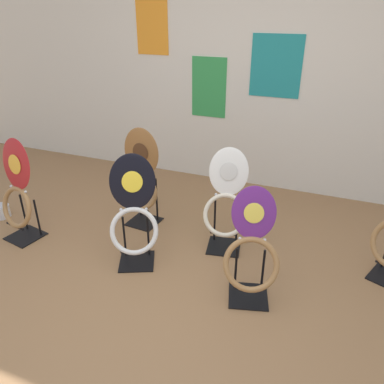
{
  "coord_description": "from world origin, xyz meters",
  "views": [
    {
      "loc": [
        0.97,
        -1.67,
        1.91
      ],
      "look_at": [
        -0.02,
        0.84,
        0.55
      ],
      "focal_mm": 35.0,
      "sensor_mm": 36.0,
      "label": 1
    }
  ],
  "objects_px": {
    "toilet_seat_display_woodgrain": "(142,179)",
    "paint_can": "(2,211)",
    "toilet_seat_display_jazz_black": "(134,216)",
    "toilet_seat_display_crimson_swirl": "(17,194)",
    "toilet_seat_display_white_plain": "(226,205)",
    "toilet_seat_display_purple_note": "(251,255)"
  },
  "relations": [
    {
      "from": "toilet_seat_display_crimson_swirl",
      "to": "toilet_seat_display_woodgrain",
      "type": "bearing_deg",
      "value": 34.85
    },
    {
      "from": "toilet_seat_display_woodgrain",
      "to": "toilet_seat_display_crimson_swirl",
      "type": "bearing_deg",
      "value": -145.15
    },
    {
      "from": "toilet_seat_display_jazz_black",
      "to": "toilet_seat_display_crimson_swirl",
      "type": "bearing_deg",
      "value": -176.81
    },
    {
      "from": "toilet_seat_display_woodgrain",
      "to": "paint_can",
      "type": "height_order",
      "value": "toilet_seat_display_woodgrain"
    },
    {
      "from": "toilet_seat_display_crimson_swirl",
      "to": "toilet_seat_display_woodgrain",
      "type": "relative_size",
      "value": 0.97
    },
    {
      "from": "toilet_seat_display_white_plain",
      "to": "toilet_seat_display_jazz_black",
      "type": "distance_m",
      "value": 0.77
    },
    {
      "from": "toilet_seat_display_white_plain",
      "to": "toilet_seat_display_woodgrain",
      "type": "distance_m",
      "value": 0.85
    },
    {
      "from": "toilet_seat_display_crimson_swirl",
      "to": "paint_can",
      "type": "relative_size",
      "value": 5.7
    },
    {
      "from": "toilet_seat_display_purple_note",
      "to": "toilet_seat_display_woodgrain",
      "type": "relative_size",
      "value": 0.87
    },
    {
      "from": "toilet_seat_display_jazz_black",
      "to": "paint_can",
      "type": "height_order",
      "value": "toilet_seat_display_jazz_black"
    },
    {
      "from": "toilet_seat_display_crimson_swirl",
      "to": "toilet_seat_display_jazz_black",
      "type": "distance_m",
      "value": 1.12
    },
    {
      "from": "toilet_seat_display_white_plain",
      "to": "toilet_seat_display_purple_note",
      "type": "xyz_separation_m",
      "value": [
        0.35,
        -0.54,
        -0.05
      ]
    },
    {
      "from": "toilet_seat_display_jazz_black",
      "to": "toilet_seat_display_woodgrain",
      "type": "bearing_deg",
      "value": 112.51
    },
    {
      "from": "toilet_seat_display_white_plain",
      "to": "paint_can",
      "type": "distance_m",
      "value": 2.26
    },
    {
      "from": "toilet_seat_display_white_plain",
      "to": "paint_can",
      "type": "height_order",
      "value": "toilet_seat_display_white_plain"
    },
    {
      "from": "toilet_seat_display_white_plain",
      "to": "toilet_seat_display_jazz_black",
      "type": "xyz_separation_m",
      "value": [
        -0.61,
        -0.47,
        0.02
      ]
    },
    {
      "from": "toilet_seat_display_white_plain",
      "to": "paint_can",
      "type": "relative_size",
      "value": 5.32
    },
    {
      "from": "toilet_seat_display_white_plain",
      "to": "toilet_seat_display_crimson_swirl",
      "type": "bearing_deg",
      "value": -162.98
    },
    {
      "from": "toilet_seat_display_white_plain",
      "to": "toilet_seat_display_purple_note",
      "type": "height_order",
      "value": "toilet_seat_display_white_plain"
    },
    {
      "from": "toilet_seat_display_crimson_swirl",
      "to": "toilet_seat_display_jazz_black",
      "type": "xyz_separation_m",
      "value": [
        1.11,
        0.06,
        -0.01
      ]
    },
    {
      "from": "toilet_seat_display_white_plain",
      "to": "toilet_seat_display_crimson_swirl",
      "type": "relative_size",
      "value": 0.93
    },
    {
      "from": "toilet_seat_display_crimson_swirl",
      "to": "toilet_seat_display_jazz_black",
      "type": "relative_size",
      "value": 1.03
    }
  ]
}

